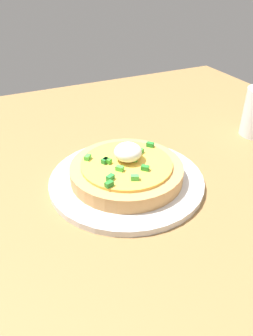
% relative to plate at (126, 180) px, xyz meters
% --- Properties ---
extents(dining_table, '(1.22, 0.85, 0.03)m').
position_rel_plate_xyz_m(dining_table, '(0.08, 0.15, -0.02)').
color(dining_table, olive).
rests_on(dining_table, ground).
extents(plate, '(0.27, 0.27, 0.01)m').
position_rel_plate_xyz_m(plate, '(0.00, 0.00, 0.00)').
color(plate, silver).
rests_on(plate, dining_table).
extents(pizza, '(0.19, 0.19, 0.06)m').
position_rel_plate_xyz_m(pizza, '(-0.00, 0.00, 0.02)').
color(pizza, tan).
rests_on(pizza, plate).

